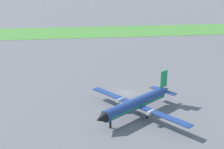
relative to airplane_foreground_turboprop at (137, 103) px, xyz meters
name	(u,v)px	position (x,y,z in m)	size (l,w,h in m)	color
ground_plane	(127,93)	(0.14, 12.67, -2.87)	(600.00, 600.00, 0.00)	slate
grass_taxiway_strip	(99,32)	(0.14, 91.41, -2.83)	(360.00, 28.00, 0.08)	#478438
airplane_foreground_turboprop	(137,103)	(0.00, 0.00, 0.00)	(19.40, 21.87, 7.84)	navy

